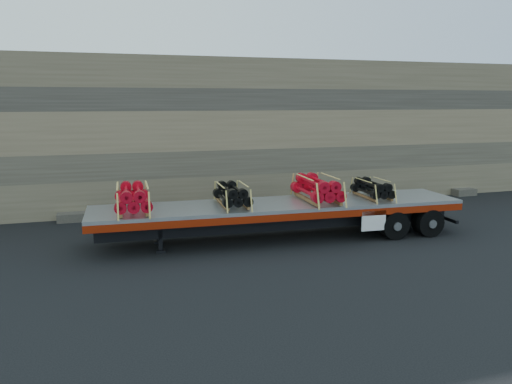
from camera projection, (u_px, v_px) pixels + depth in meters
The scene contains 7 objects.
ground at pixel (288, 234), 19.13m from camera, with size 120.00×120.00×0.00m, color black.
rock_wall at pixel (242, 133), 24.60m from camera, with size 44.00×3.00×7.00m, color #7A6B54.
trailer at pixel (280, 221), 18.39m from camera, with size 13.60×2.62×1.36m, color #B7B9BF, non-canonical shape.
bundle_front at pixel (133, 199), 16.87m from camera, with size 1.18×2.37×0.84m, color red, non-canonical shape.
bundle_midfront at pixel (232, 195), 17.75m from camera, with size 1.03×2.06×0.73m, color black, non-canonical shape.
bundle_midrear at pixel (317, 189), 18.56m from camera, with size 1.24×2.49×0.88m, color red, non-canonical shape.
bundle_rear at pixel (372, 189), 19.15m from camera, with size 0.95×1.90×0.67m, color black, non-canonical shape.
Camera 1 is at (-6.68, -17.32, 5.02)m, focal length 35.00 mm.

